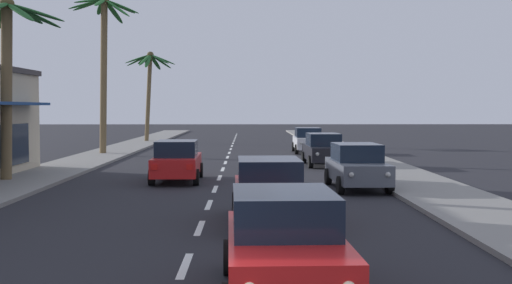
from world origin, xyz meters
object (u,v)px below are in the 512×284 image
at_px(sedan_lead_at_stop_bar, 284,244).
at_px(sedan_parked_far_kerb, 308,140).
at_px(palm_left_second, 7,53).
at_px(palm_left_farthest, 149,76).
at_px(sedan_oncoming_far, 177,161).
at_px(sedan_parked_mid_kerb, 357,166).
at_px(sedan_third_in_queue, 269,191).
at_px(palm_left_third, 104,46).
at_px(sedan_parked_nearest_kerb, 324,149).

height_order(sedan_lead_at_stop_bar, sedan_parked_far_kerb, same).
distance_m(palm_left_second, palm_left_farthest, 30.04).
height_order(sedan_lead_at_stop_bar, sedan_oncoming_far, same).
bearing_deg(sedan_parked_mid_kerb, sedan_third_in_queue, -116.60).
xyz_separation_m(sedan_oncoming_far, sedan_parked_far_kerb, (6.95, 16.71, 0.00)).
xyz_separation_m(sedan_lead_at_stop_bar, sedan_parked_far_kerb, (3.51, 32.74, 0.00)).
bearing_deg(palm_left_second, sedan_lead_at_stop_bar, -57.06).
xyz_separation_m(palm_left_second, palm_left_third, (0.53, 15.03, 1.75)).
xyz_separation_m(sedan_lead_at_stop_bar, sedan_oncoming_far, (-3.44, 16.02, 0.00)).
bearing_deg(palm_left_farthest, sedan_parked_far_kerb, -45.88).
height_order(sedan_third_in_queue, palm_left_farthest, palm_left_farthest).
bearing_deg(palm_left_third, sedan_lead_at_stop_bar, -72.60).
bearing_deg(sedan_parked_mid_kerb, palm_left_third, 127.34).
distance_m(sedan_parked_nearest_kerb, palm_left_farthest, 26.23).
relative_size(sedan_parked_far_kerb, palm_left_third, 0.44).
relative_size(sedan_oncoming_far, palm_left_third, 0.44).
bearing_deg(sedan_parked_nearest_kerb, sedan_parked_far_kerb, 89.40).
xyz_separation_m(sedan_lead_at_stop_bar, sedan_parked_nearest_kerb, (3.41, 23.12, 0.00)).
distance_m(sedan_oncoming_far, palm_left_third, 17.04).
bearing_deg(sedan_parked_far_kerb, sedan_parked_mid_kerb, -90.05).
bearing_deg(sedan_parked_nearest_kerb, palm_left_third, 149.85).
distance_m(sedan_parked_mid_kerb, palm_left_third, 22.46).
bearing_deg(sedan_lead_at_stop_bar, sedan_parked_mid_kerb, 75.50).
xyz_separation_m(sedan_lead_at_stop_bar, palm_left_farthest, (-9.04, 45.67, 4.95)).
bearing_deg(palm_left_farthest, palm_left_second, -92.12).
bearing_deg(palm_left_second, sedan_parked_far_kerb, 51.36).
distance_m(sedan_lead_at_stop_bar, sedan_parked_nearest_kerb, 23.37).
xyz_separation_m(sedan_parked_nearest_kerb, palm_left_third, (-13.02, 7.57, 6.09)).
xyz_separation_m(sedan_lead_at_stop_bar, sedan_parked_mid_kerb, (3.49, 13.50, 0.00)).
bearing_deg(sedan_parked_far_kerb, sedan_parked_nearest_kerb, -90.60).
bearing_deg(sedan_parked_mid_kerb, sedan_oncoming_far, 160.01).
relative_size(sedan_third_in_queue, sedan_parked_nearest_kerb, 1.00).
xyz_separation_m(sedan_third_in_queue, sedan_parked_far_kerb, (3.52, 26.23, 0.00)).
xyz_separation_m(palm_left_third, palm_left_farthest, (0.58, 14.99, -1.14)).
relative_size(sedan_lead_at_stop_bar, sedan_third_in_queue, 1.00).
xyz_separation_m(sedan_parked_nearest_kerb, sedan_parked_mid_kerb, (0.09, -9.62, 0.00)).
xyz_separation_m(sedan_oncoming_far, palm_left_second, (-6.70, -0.36, 4.34)).
relative_size(sedan_third_in_queue, palm_left_second, 0.60).
bearing_deg(sedan_lead_at_stop_bar, sedan_parked_far_kerb, 83.89).
relative_size(sedan_third_in_queue, sedan_oncoming_far, 1.00).
relative_size(sedan_parked_far_kerb, palm_left_second, 0.60).
bearing_deg(palm_left_farthest, palm_left_third, -92.22).
bearing_deg(sedan_third_in_queue, sedan_parked_mid_kerb, 63.40).
relative_size(sedan_parked_mid_kerb, palm_left_farthest, 0.57).
relative_size(sedan_lead_at_stop_bar, sedan_oncoming_far, 1.00).
relative_size(sedan_parked_mid_kerb, sedan_parked_far_kerb, 1.01).
xyz_separation_m(sedan_oncoming_far, sedan_parked_nearest_kerb, (6.85, 7.10, 0.00)).
height_order(sedan_lead_at_stop_bar, palm_left_second, palm_left_second).
distance_m(sedan_third_in_queue, palm_left_farthest, 40.49).
distance_m(palm_left_third, palm_left_farthest, 15.04).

